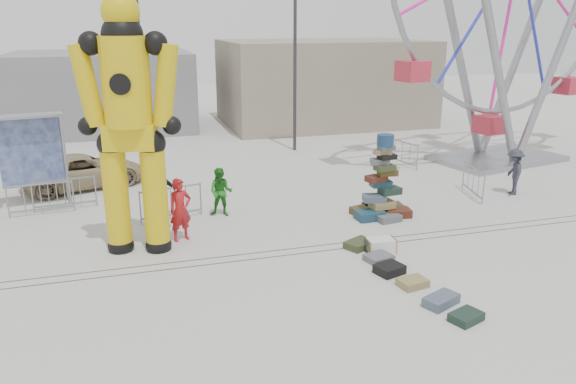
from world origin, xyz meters
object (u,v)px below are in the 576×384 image
object	(u,v)px
pedestrian_black	(162,192)
pedestrian_grey	(514,172)
barricade_dummy_c	(171,203)
pedestrian_green	(221,192)
parked_suv	(84,171)
barricade_wheel_back	(402,153)
steamer_trunk	(380,245)
crash_test_dummy	(129,118)
barricade_dummy_a	(41,199)
barricade_dummy_b	(65,194)
barricade_wheel_front	(473,181)
suitcase_tower	(382,194)
pedestrian_red	(180,210)
lamp_post_right	(297,57)
lamp_post_left	(143,57)

from	to	relation	value
pedestrian_black	pedestrian_grey	size ratio (longest dim) A/B	0.95
barricade_dummy_c	pedestrian_grey	bearing A→B (deg)	-16.45
pedestrian_green	parked_suv	distance (m)	6.57
barricade_wheel_back	steamer_trunk	bearing A→B (deg)	-43.29
crash_test_dummy	barricade_dummy_a	world-z (taller)	crash_test_dummy
barricade_dummy_b	barricade_wheel_front	distance (m)	14.38
barricade_dummy_a	barricade_wheel_back	bearing A→B (deg)	6.62
suitcase_tower	parked_suv	size ratio (longest dim) A/B	0.59
crash_test_dummy	pedestrian_red	world-z (taller)	crash_test_dummy
barricade_dummy_c	pedestrian_red	world-z (taller)	pedestrian_red
barricade_dummy_a	crash_test_dummy	bearing A→B (deg)	-57.08
suitcase_tower	pedestrian_grey	bearing A→B (deg)	8.36
barricade_dummy_a	barricade_dummy_c	size ratio (longest dim) A/B	1.00
steamer_trunk	barricade_dummy_b	world-z (taller)	barricade_dummy_b
pedestrian_red	pedestrian_grey	distance (m)	12.27
crash_test_dummy	barricade_dummy_b	bearing A→B (deg)	131.71
steamer_trunk	barricade_wheel_front	world-z (taller)	barricade_wheel_front
barricade_dummy_c	barricade_wheel_back	size ratio (longest dim) A/B	1.00
pedestrian_grey	crash_test_dummy	bearing A→B (deg)	-60.52
lamp_post_right	pedestrian_green	bearing A→B (deg)	-121.47
suitcase_tower	pedestrian_red	xyz separation A→B (m)	(-6.50, -0.26, 0.17)
barricade_dummy_a	barricade_dummy_c	bearing A→B (deg)	-26.25
pedestrian_red	barricade_wheel_back	bearing A→B (deg)	12.09
lamp_post_right	pedestrian_black	xyz separation A→B (m)	(-7.14, -8.03, -3.67)
barricade_dummy_a	barricade_dummy_c	world-z (taller)	same
barricade_wheel_back	pedestrian_red	distance (m)	12.03
barricade_dummy_b	pedestrian_black	bearing A→B (deg)	-32.65
lamp_post_left	pedestrian_grey	world-z (taller)	lamp_post_left
crash_test_dummy	pedestrian_grey	size ratio (longest dim) A/B	4.14
barricade_dummy_b	barricade_wheel_back	world-z (taller)	same
barricade_dummy_b	pedestrian_green	bearing A→B (deg)	-29.71
pedestrian_red	steamer_trunk	bearing A→B (deg)	-44.23
barricade_wheel_front	barricade_dummy_b	bearing A→B (deg)	93.44
lamp_post_right	barricade_dummy_b	distance (m)	12.76
barricade_dummy_a	barricade_wheel_front	size ratio (longest dim) A/B	1.00
barricade_wheel_front	pedestrian_red	bearing A→B (deg)	110.91
barricade_wheel_back	parked_suv	world-z (taller)	parked_suv
barricade_wheel_front	parked_suv	world-z (taller)	parked_suv
pedestrian_green	pedestrian_red	bearing A→B (deg)	-106.85
barricade_dummy_c	parked_suv	distance (m)	5.53
lamp_post_left	barricade_dummy_b	size ratio (longest dim) A/B	4.00
lamp_post_right	barricade_dummy_c	xyz separation A→B (m)	(-6.89, -8.56, -3.93)
pedestrian_red	parked_suv	size ratio (longest dim) A/B	0.40
suitcase_tower	barricade_dummy_b	world-z (taller)	suitcase_tower
barricade_wheel_back	barricade_dummy_b	bearing A→B (deg)	-93.32
lamp_post_right	barricade_wheel_front	size ratio (longest dim) A/B	4.00
lamp_post_left	suitcase_tower	bearing A→B (deg)	-61.06
lamp_post_left	pedestrian_black	bearing A→B (deg)	-90.77
barricade_dummy_a	pedestrian_black	size ratio (longest dim) A/B	1.24
barricade_dummy_a	barricade_dummy_b	world-z (taller)	same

